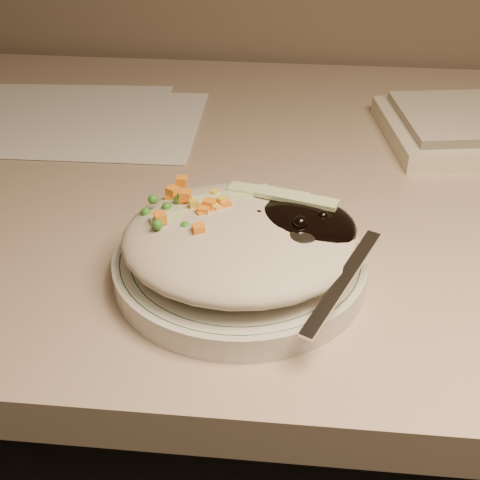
# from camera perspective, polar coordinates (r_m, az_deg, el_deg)

# --- Properties ---
(desk) EXTENTS (1.40, 0.70, 0.74)m
(desk) POSITION_cam_1_polar(r_m,az_deg,el_deg) (0.84, 8.28, -6.48)
(desk) COLOR tan
(desk) RESTS_ON ground
(plate) EXTENTS (0.21, 0.21, 0.02)m
(plate) POSITION_cam_1_polar(r_m,az_deg,el_deg) (0.56, -0.00, -2.21)
(plate) COLOR silver
(plate) RESTS_ON desk
(plate_rim) EXTENTS (0.20, 0.20, 0.00)m
(plate_rim) POSITION_cam_1_polar(r_m,az_deg,el_deg) (0.56, -0.00, -1.37)
(plate_rim) COLOR #144723
(plate_rim) RESTS_ON plate
(meal) EXTENTS (0.21, 0.19, 0.05)m
(meal) POSITION_cam_1_polar(r_m,az_deg,el_deg) (0.54, 0.44, 0.42)
(meal) COLOR #AEA38D
(meal) RESTS_ON plate
(papers) EXTENTS (0.36, 0.24, 0.00)m
(papers) POSITION_cam_1_polar(r_m,az_deg,el_deg) (0.88, -14.94, 10.00)
(papers) COLOR white
(papers) RESTS_ON desk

